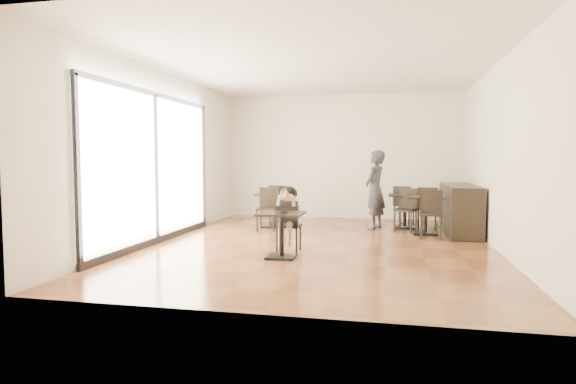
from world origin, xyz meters
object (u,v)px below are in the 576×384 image
(adult_patron, at_px, (375,190))
(chair_back_b, at_px, (406,210))
(child, at_px, (289,219))
(chair_mid_b, at_px, (431,214))
(chair_left_a, at_px, (279,205))
(child_table, at_px, (281,235))
(chair_left_b, at_px, (267,209))
(cafe_table_back, at_px, (405,211))
(chair_back_a, at_px, (404,205))
(cafe_table_mid, at_px, (425,215))
(chair_mid_a, at_px, (427,209))
(child_chair, at_px, (289,226))
(cafe_table_left, at_px, (273,210))

(adult_patron, relative_size, chair_back_b, 1.90)
(child, xyz_separation_m, chair_mid_b, (2.43, 1.85, -0.07))
(chair_left_a, height_order, chair_back_b, chair_left_a)
(child_table, bearing_deg, chair_left_b, 108.90)
(cafe_table_back, bearing_deg, child_table, -117.57)
(cafe_table_back, xyz_separation_m, chair_back_a, (0.00, 0.55, 0.08))
(cafe_table_mid, distance_m, chair_mid_a, 0.56)
(chair_mid_a, height_order, chair_back_b, chair_mid_a)
(chair_left_b, bearing_deg, chair_mid_b, -8.28)
(child_chair, height_order, cafe_table_mid, child_chair)
(cafe_table_back, height_order, chair_back_a, chair_back_a)
(cafe_table_mid, bearing_deg, adult_patron, 153.23)
(cafe_table_mid, distance_m, chair_mid_b, 0.56)
(child, height_order, chair_mid_b, child)
(child, distance_m, chair_back_a, 4.26)
(chair_back_b, bearing_deg, chair_mid_a, 50.61)
(chair_mid_a, xyz_separation_m, chair_left_b, (-3.36, -0.78, -0.01))
(cafe_table_back, bearing_deg, cafe_table_left, -170.27)
(child_table, relative_size, child, 0.66)
(child, height_order, cafe_table_mid, child)
(adult_patron, height_order, chair_left_b, adult_patron)
(cafe_table_back, bearing_deg, child, -121.43)
(cafe_table_back, bearing_deg, child_chair, -121.43)
(chair_mid_a, relative_size, chair_mid_b, 1.00)
(adult_patron, bearing_deg, chair_back_a, 161.99)
(chair_back_a, bearing_deg, chair_back_b, 109.39)
(chair_mid_b, bearing_deg, chair_left_a, 161.17)
(chair_mid_b, relative_size, chair_left_a, 1.02)
(child_chair, distance_m, chair_mid_b, 3.05)
(child, height_order, chair_back_a, child)
(chair_back_a, bearing_deg, child, 81.82)
(child_table, height_order, chair_left_a, chair_left_a)
(adult_patron, bearing_deg, chair_left_b, -52.25)
(cafe_table_left, bearing_deg, chair_mid_a, 3.84)
(chair_back_a, bearing_deg, chair_left_a, 29.12)
(chair_left_b, bearing_deg, child_table, -73.87)
(chair_back_b, bearing_deg, cafe_table_left, -161.64)
(cafe_table_back, distance_m, chair_left_b, 3.09)
(chair_left_b, distance_m, chair_back_b, 2.95)
(chair_back_a, bearing_deg, cafe_table_mid, 125.06)
(chair_back_b, bearing_deg, adult_patron, 178.36)
(adult_patron, relative_size, cafe_table_left, 2.26)
(child_chair, distance_m, adult_patron, 3.24)
(chair_back_a, height_order, chair_back_b, same)
(child_chair, relative_size, child, 0.79)
(chair_left_b, bearing_deg, chair_mid_a, 10.22)
(chair_left_a, xyz_separation_m, chair_back_a, (2.90, 0.50, -0.01))
(adult_patron, bearing_deg, chair_back_b, 88.36)
(adult_patron, height_order, cafe_table_mid, adult_patron)
(cafe_table_mid, distance_m, chair_left_b, 3.30)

